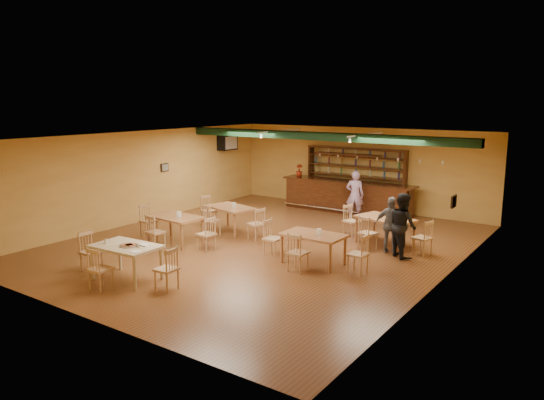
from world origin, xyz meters
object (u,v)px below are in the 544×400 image
Objects in this scene: dining_table_a at (231,219)px; dining_table_b at (385,231)px; bar_counter at (347,197)px; patron_right_a at (403,225)px; dining_table_c at (176,229)px; dining_table_d at (313,249)px; near_table at (127,262)px; patron_bar at (355,195)px.

dining_table_b is (4.49, 1.27, 0.00)m from dining_table_a.
patron_right_a reaches higher than bar_counter.
dining_table_c is (-2.11, -6.47, -0.18)m from bar_counter.
dining_table_a is at bearing 160.28° from dining_table_d.
dining_table_d is at bearing 46.73° from near_table.
dining_table_b is 0.93× the size of patron_right_a.
bar_counter is at bearing 109.45° from dining_table_d.
patron_bar is 0.99× the size of patron_right_a.
bar_counter is 3.27× the size of dining_table_d.
dining_table_c is 1.02× the size of dining_table_d.
near_table is at bearing 60.62° from patron_bar.
near_table is at bearing -61.08° from dining_table_c.
dining_table_d is (3.71, -1.35, -0.01)m from dining_table_a.
near_table is 8.62m from patron_bar.
patron_right_a is (3.63, -4.09, 0.27)m from bar_counter.
near_table is at bearing -95.01° from bar_counter.
dining_table_c is at bearing -89.28° from dining_table_a.
dining_table_a is 0.92× the size of patron_right_a.
dining_table_c is at bearing -131.36° from dining_table_b.
patron_bar is at bearing 146.65° from dining_table_b.
dining_table_a is 1.01× the size of dining_table_d.
patron_right_a is (2.93, -3.27, 0.01)m from patron_bar.
dining_table_c is 3.11m from near_table.
bar_counter is 6.26m from dining_table_d.
dining_table_d is at bearing 87.49° from patron_right_a.
dining_table_d is at bearing 11.93° from dining_table_c.
dining_table_a is at bearing -110.02° from bar_counter.
patron_bar is (2.81, 5.64, 0.44)m from dining_table_c.
dining_table_b is 5.87m from dining_table_c.
near_table is (0.85, -4.74, 0.02)m from dining_table_a.
patron_right_a is (1.58, 1.82, 0.46)m from dining_table_d.
patron_bar reaches higher than near_table.
dining_table_c is (-0.45, -1.91, 0.00)m from dining_table_a.
near_table is (-3.64, -6.01, 0.01)m from dining_table_b.
bar_counter is 4.86m from dining_table_a.
bar_counter reaches higher than dining_table_d.
dining_table_b reaches higher than dining_table_a.
dining_table_a is 3.95m from dining_table_d.
dining_table_d is (4.16, 0.56, -0.01)m from dining_table_c.
bar_counter is at bearing -68.83° from patron_bar.
patron_right_a is at bearing -48.45° from bar_counter.
near_table reaches higher than dining_table_b.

